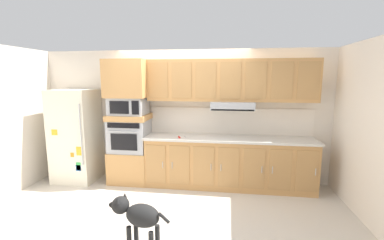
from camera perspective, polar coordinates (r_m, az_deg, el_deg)
name	(u,v)px	position (r m, az deg, el deg)	size (l,w,h in m)	color
ground_plane	(172,201)	(4.44, -4.39, -17.26)	(9.60, 9.60, 0.00)	beige
back_kitchen_wall	(183,115)	(5.12, -1.90, 1.02)	(6.20, 0.12, 2.50)	silver
side_panel_left	(9,121)	(5.39, -35.05, -0.23)	(0.12, 7.10, 2.50)	silver
side_panel_right	(367,130)	(4.39, 33.90, -1.89)	(0.12, 7.10, 2.50)	white
refrigerator	(76,135)	(5.51, -23.97, -3.09)	(0.76, 0.73, 1.76)	silver
oven_base_cabinet	(131,166)	(5.26, -13.15, -9.66)	(0.74, 0.62, 0.60)	tan
built_in_oven	(130,135)	(5.09, -13.40, -3.26)	(0.70, 0.62, 0.60)	#A8AAAF
appliance_mid_shelf	(129,117)	(5.04, -13.54, 0.63)	(0.74, 0.62, 0.10)	tan
microwave	(129,106)	(5.01, -13.64, 3.01)	(0.64, 0.54, 0.32)	#A8AAAF
appliance_upper_cabinet	(128,79)	(4.98, -13.84, 8.73)	(0.74, 0.62, 0.68)	tan
lower_cabinet_run	(229,163)	(4.87, 7.97, -9.28)	(2.99, 0.63, 0.88)	tan
countertop_slab	(229,138)	(4.75, 8.09, -3.99)	(3.03, 0.64, 0.04)	beige
backsplash_panel	(229,121)	(4.98, 8.16, -0.22)	(3.03, 0.02, 0.50)	white
upper_cabinet_with_hood	(231,82)	(4.75, 8.40, 8.20)	(2.99, 0.48, 0.88)	tan
screwdriver	(180,137)	(4.66, -2.68, -3.74)	(0.16, 0.15, 0.03)	red
dog	(137,215)	(3.25, -11.84, -19.61)	(0.80, 0.35, 0.62)	black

